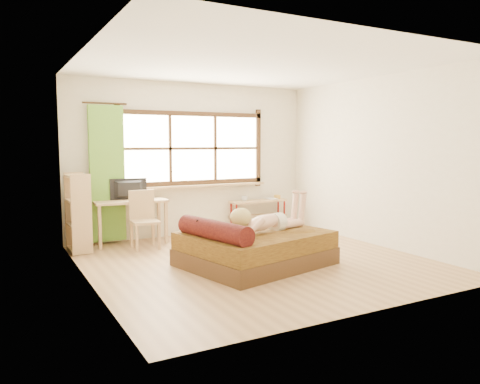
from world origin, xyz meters
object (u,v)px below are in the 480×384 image
desk (130,206)px  bookshelf (78,212)px  kitten (204,227)px  bed (253,247)px  woman (267,211)px  chair (143,216)px  pipe_shelf (259,208)px

desk → bookshelf: bearing=-165.4°
kitten → bookshelf: (-1.26, 1.82, 0.04)m
desk → bookshelf: bookshelf is taller
bed → bookshelf: size_ratio=1.76×
woman → bookshelf: (-2.13, 1.97, -0.12)m
woman → kitten: bearing=157.4°
woman → chair: woman is taller
bed → chair: chair is taller
pipe_shelf → desk: bearing=-175.7°
bed → bookshelf: (-1.94, 1.93, 0.36)m
pipe_shelf → bookshelf: (-3.35, -0.31, 0.19)m
bookshelf → bed: bearing=-47.0°
kitten → pipe_shelf: bearing=32.7°
desk → chair: bearing=-72.0°
pipe_shelf → bed: bearing=-120.7°
pipe_shelf → woman: bearing=-116.6°
kitten → chair: 1.67m
kitten → bookshelf: bearing=111.9°
kitten → pipe_shelf: (2.09, 2.13, -0.15)m
woman → chair: size_ratio=1.40×
woman → kitten: woman is taller
bed → desk: (-1.09, 2.12, 0.38)m
woman → bookshelf: 2.91m
chair → bookshelf: size_ratio=0.76×
bed → pipe_shelf: size_ratio=1.84×
kitten → bookshelf: 2.22m
bed → woman: (0.19, -0.04, 0.48)m
desk → chair: 0.40m
desk → bookshelf: (-0.85, -0.19, -0.02)m
kitten → desk: (-0.41, 2.01, 0.06)m
woman → kitten: (-0.87, 0.15, -0.16)m
desk → chair: (0.10, -0.37, -0.12)m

